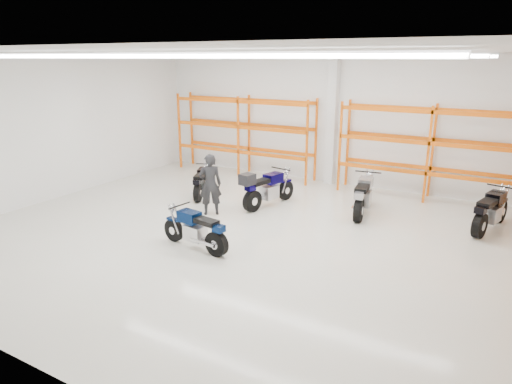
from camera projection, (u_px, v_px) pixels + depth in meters
The scene contains 11 objects.
ground at pixel (246, 235), 11.67m from camera, with size 14.00×14.00×0.00m, color beige.
room_shell at pixel (246, 105), 10.76m from camera, with size 14.02×12.02×4.51m.
motorcycle_main at pixel (197, 231), 10.68m from camera, with size 2.02×0.71×0.99m.
motorcycle_back_a at pixel (202, 183), 14.80m from camera, with size 0.95×1.88×0.98m.
motorcycle_back_b at pixel (265, 189), 13.71m from camera, with size 0.91×2.28×1.18m.
motorcycle_back_c at pixel (363, 197), 13.09m from camera, with size 0.76×2.29×1.13m.
motorcycle_back_d at pixel (490, 212), 11.83m from camera, with size 0.93×2.19×1.10m.
standing_man at pixel (210, 184), 12.98m from camera, with size 0.65×0.43×1.78m, color black.
structural_column at pixel (332, 121), 15.88m from camera, with size 0.32×0.32×4.50m, color white.
pallet_racking_back_left at pixel (244, 128), 17.35m from camera, with size 5.67×0.87×3.00m.
pallet_racking_back_right at pixel (431, 144), 14.11m from camera, with size 5.67×0.87×3.00m.
Camera 1 is at (5.62, -9.32, 4.37)m, focal length 32.00 mm.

